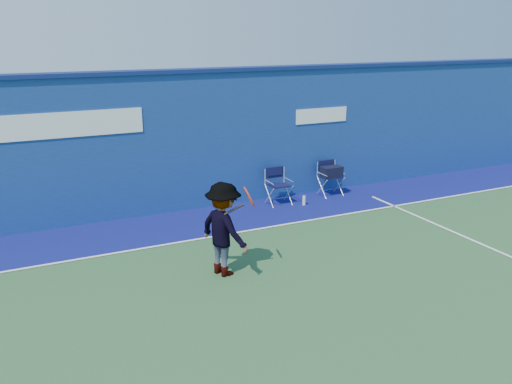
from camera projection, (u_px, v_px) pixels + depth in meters
name	position (u px, v px, depth m)	size (l,w,h in m)	color
ground	(289.00, 312.00, 7.75)	(80.00, 80.00, 0.00)	#2D552D
stadium_wall	(175.00, 141.00, 11.80)	(24.00, 0.50, 3.08)	navy
out_of_bounds_strip	(194.00, 223.00, 11.29)	(24.00, 1.80, 0.01)	navy
court_lines	(270.00, 294.00, 8.26)	(24.00, 12.00, 0.01)	white
directors_chair_left	(278.00, 192.00, 12.48)	(0.50, 0.46, 0.84)	silver
directors_chair_right	(331.00, 181.00, 13.11)	(0.50, 0.45, 0.83)	silver
water_bottle	(304.00, 201.00, 12.43)	(0.07, 0.07, 0.22)	white
tennis_player	(224.00, 229.00, 8.76)	(0.98, 1.15, 1.56)	#EA4738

